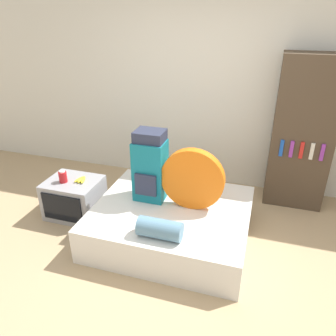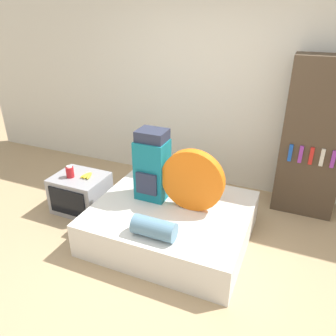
# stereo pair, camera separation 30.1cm
# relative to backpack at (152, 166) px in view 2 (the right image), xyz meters

# --- Properties ---
(ground_plane) EXTENTS (16.00, 16.00, 0.00)m
(ground_plane) POSITION_rel_backpack_xyz_m (0.38, -0.71, -0.75)
(ground_plane) COLOR tan
(wall_back) EXTENTS (8.00, 0.05, 2.60)m
(wall_back) POSITION_rel_backpack_xyz_m (0.38, 1.31, 0.55)
(wall_back) COLOR silver
(wall_back) RESTS_ON ground_plane
(bed) EXTENTS (1.60, 1.39, 0.37)m
(bed) POSITION_rel_backpack_xyz_m (0.28, -0.13, -0.56)
(bed) COLOR silver
(bed) RESTS_ON ground_plane
(backpack) EXTENTS (0.33, 0.30, 0.77)m
(backpack) POSITION_rel_backpack_xyz_m (0.00, 0.00, 0.00)
(backpack) COLOR #14707F
(backpack) RESTS_ON bed
(tent_bag) EXTENTS (0.65, 0.10, 0.65)m
(tent_bag) POSITION_rel_backpack_xyz_m (0.47, -0.05, -0.05)
(tent_bag) COLOR orange
(tent_bag) RESTS_ON bed
(sleeping_roll) EXTENTS (0.41, 0.18, 0.18)m
(sleeping_roll) POSITION_rel_backpack_xyz_m (0.32, -0.63, -0.28)
(sleeping_roll) COLOR #5B849E
(sleeping_roll) RESTS_ON bed
(television) EXTENTS (0.61, 0.52, 0.45)m
(television) POSITION_rel_backpack_xyz_m (-0.95, -0.06, -0.52)
(television) COLOR #939399
(television) RESTS_ON ground_plane
(canister) EXTENTS (0.09, 0.09, 0.14)m
(canister) POSITION_rel_backpack_xyz_m (-1.03, -0.10, -0.23)
(canister) COLOR #B2191E
(canister) RESTS_ON television
(banana_bunch) EXTENTS (0.13, 0.16, 0.04)m
(banana_bunch) POSITION_rel_backpack_xyz_m (-0.84, -0.02, -0.28)
(banana_bunch) COLOR yellow
(banana_bunch) RESTS_ON television
(bookshelf) EXTENTS (0.68, 0.38, 1.82)m
(bookshelf) POSITION_rel_backpack_xyz_m (1.54, 1.03, 0.17)
(bookshelf) COLOR #473828
(bookshelf) RESTS_ON ground_plane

